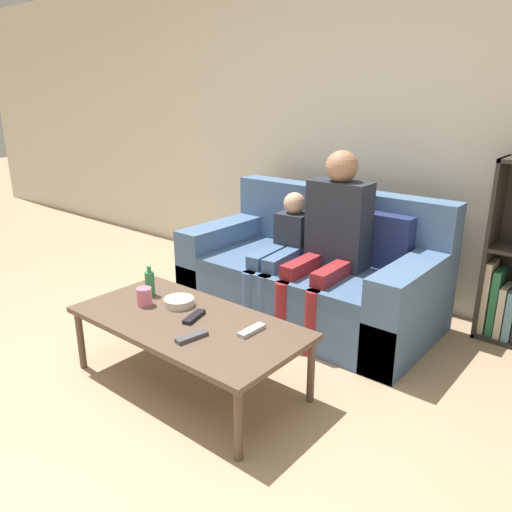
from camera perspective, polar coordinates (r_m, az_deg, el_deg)
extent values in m
plane|color=tan|center=(2.57, -14.68, -19.36)|extent=(22.00, 22.00, 0.00)
cube|color=beige|center=(3.91, 13.72, 14.17)|extent=(12.00, 0.06, 2.60)
cube|color=#4C6B93|center=(3.59, 5.89, -4.52)|extent=(1.75, 0.92, 0.32)
cube|color=#466288|center=(3.44, 5.17, -1.73)|extent=(1.31, 0.74, 0.10)
cube|color=#4C6B93|center=(3.74, 9.32, 4.19)|extent=(1.75, 0.18, 0.46)
cube|color=#4C6B93|center=(3.99, -3.21, -0.10)|extent=(0.22, 0.92, 0.58)
cube|color=#4C6B93|center=(3.22, 17.39, -5.57)|extent=(0.22, 0.92, 0.58)
cube|color=navy|center=(3.42, 14.56, 1.66)|extent=(0.36, 0.12, 0.36)
cube|color=#332D28|center=(3.55, 25.28, 0.77)|extent=(0.02, 0.28, 1.17)
cube|color=beige|center=(3.63, 24.99, -4.19)|extent=(0.04, 0.17, 0.49)
cube|color=#2D7A4C|center=(3.62, 25.74, -4.71)|extent=(0.05, 0.17, 0.44)
cube|color=beige|center=(3.64, 26.43, -5.57)|extent=(0.04, 0.21, 0.34)
cube|color=#6699A8|center=(3.63, 27.26, -5.81)|extent=(0.05, 0.23, 0.33)
cylinder|color=brown|center=(3.10, -19.40, -9.02)|extent=(0.04, 0.04, 0.36)
cylinder|color=brown|center=(2.27, -2.04, -18.71)|extent=(0.04, 0.04, 0.36)
cylinder|color=brown|center=(3.39, -11.25, -5.91)|extent=(0.04, 0.04, 0.36)
cylinder|color=brown|center=(2.65, 6.30, -12.91)|extent=(0.04, 0.04, 0.36)
cube|color=brown|center=(2.72, -7.83, -7.51)|extent=(1.30, 0.65, 0.03)
cylinder|color=maroon|center=(3.17, 2.95, -6.62)|extent=(0.09, 0.09, 0.42)
cylinder|color=maroon|center=(3.07, 6.40, -7.65)|extent=(0.09, 0.09, 0.42)
cube|color=maroon|center=(3.27, 5.44, -1.09)|extent=(0.11, 0.41, 0.09)
cube|color=maroon|center=(3.16, 8.84, -1.90)|extent=(0.11, 0.41, 0.09)
cube|color=#282D38|center=(3.35, 9.43, 3.57)|extent=(0.41, 0.21, 0.58)
sphere|color=#A87A5B|center=(3.27, 9.78, 10.03)|extent=(0.21, 0.21, 0.21)
cylinder|color=#476693|center=(3.34, -0.80, -5.29)|extent=(0.10, 0.10, 0.42)
cylinder|color=#476693|center=(3.28, 0.95, -5.75)|extent=(0.10, 0.10, 0.42)
cube|color=#476693|center=(3.44, 1.42, -0.01)|extent=(0.14, 0.42, 0.09)
cube|color=#476693|center=(3.38, 3.15, -0.37)|extent=(0.14, 0.42, 0.09)
cube|color=#282D38|center=(3.58, 4.33, 2.52)|extent=(0.24, 0.22, 0.31)
sphere|color=#D1A889|center=(3.52, 4.42, 6.03)|extent=(0.15, 0.15, 0.15)
cylinder|color=pink|center=(2.91, -12.64, -4.55)|extent=(0.09, 0.09, 0.10)
cube|color=#47474C|center=(2.51, -7.35, -9.16)|extent=(0.08, 0.18, 0.02)
cube|color=black|center=(2.71, -7.09, -6.90)|extent=(0.09, 0.18, 0.02)
cube|color=#B7B7BC|center=(2.55, -0.50, -8.50)|extent=(0.05, 0.17, 0.02)
cylinder|color=beige|center=(2.88, -8.79, -5.21)|extent=(0.17, 0.17, 0.05)
cylinder|color=#33844C|center=(3.04, -12.03, -3.10)|extent=(0.06, 0.06, 0.15)
cylinder|color=#33844C|center=(3.00, -12.15, -1.49)|extent=(0.03, 0.03, 0.04)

